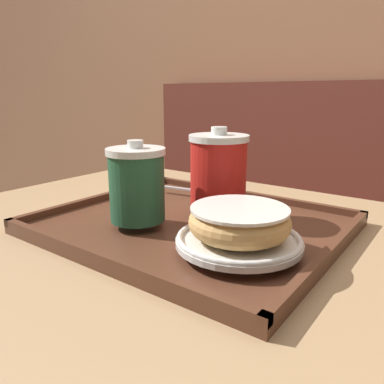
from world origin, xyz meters
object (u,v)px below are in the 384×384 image
(donut_chocolate_glazed, at_px, (239,221))
(spoon, at_px, (208,191))
(coffee_cup_front, at_px, (137,184))
(coffee_cup_rear, at_px, (218,173))

(donut_chocolate_glazed, xyz_separation_m, spoon, (-0.18, 0.20, -0.03))
(coffee_cup_front, xyz_separation_m, coffee_cup_rear, (0.08, 0.11, 0.01))
(coffee_cup_front, relative_size, coffee_cup_rear, 0.89)
(coffee_cup_front, distance_m, donut_chocolate_glazed, 0.18)
(donut_chocolate_glazed, bearing_deg, spoon, 132.76)
(coffee_cup_front, relative_size, donut_chocolate_glazed, 0.94)
(coffee_cup_front, bearing_deg, donut_chocolate_glazed, 1.54)
(coffee_cup_front, height_order, donut_chocolate_glazed, coffee_cup_front)
(coffee_cup_rear, xyz_separation_m, spoon, (-0.08, 0.09, -0.06))
(coffee_cup_rear, bearing_deg, donut_chocolate_glazed, -46.60)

